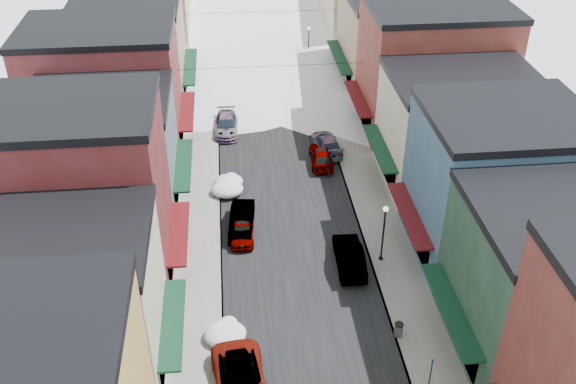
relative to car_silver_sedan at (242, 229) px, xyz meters
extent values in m
cube|color=black|center=(3.50, 36.16, -0.68)|extent=(10.00, 160.00, 0.01)
cube|color=gray|center=(-3.10, 36.16, -0.61)|extent=(3.20, 160.00, 0.15)
cube|color=gray|center=(10.10, 36.16, -0.61)|extent=(3.20, 160.00, 0.15)
cube|color=slate|center=(-1.55, 36.16, -0.61)|extent=(0.10, 160.00, 0.15)
cube|color=slate|center=(8.55, 36.16, -0.61)|extent=(0.10, 160.00, 0.15)
cube|color=beige|center=(-9.70, -11.34, 3.82)|extent=(10.00, 8.00, 9.00)
cube|color=black|center=(-9.70, -11.34, 8.57)|extent=(10.20, 8.20, 0.50)
cube|color=#0E341E|center=(-4.10, -11.34, 2.52)|extent=(1.20, 6.80, 0.15)
cube|color=maroon|center=(-10.20, -3.34, 5.32)|extent=(11.00, 8.00, 12.00)
cube|color=black|center=(-10.20, -3.34, 11.57)|extent=(11.20, 8.20, 0.50)
cube|color=#550E12|center=(-4.10, -3.34, 2.52)|extent=(1.20, 6.80, 0.15)
cube|color=slate|center=(-9.70, 5.16, 3.57)|extent=(10.00, 9.00, 8.50)
cube|color=black|center=(-9.70, 5.16, 8.07)|extent=(10.20, 9.20, 0.50)
cube|color=#0E341E|center=(-4.10, 5.16, 2.52)|extent=(1.20, 7.65, 0.15)
cube|color=maroon|center=(-10.70, 14.16, 4.57)|extent=(12.00, 9.00, 10.50)
cube|color=black|center=(-10.70, 14.16, 10.07)|extent=(12.20, 9.20, 0.50)
cube|color=#550E12|center=(-4.10, 14.16, 2.52)|extent=(1.20, 7.65, 0.15)
cube|color=tan|center=(-9.70, 24.16, 4.07)|extent=(10.00, 11.00, 9.50)
cube|color=black|center=(-9.70, 24.16, 9.07)|extent=(10.20, 11.20, 0.50)
cube|color=#0E341E|center=(-4.10, 24.16, 2.52)|extent=(1.20, 9.35, 0.15)
cube|color=#1D3C2A|center=(16.70, -11.84, 3.82)|extent=(10.00, 9.00, 9.00)
cube|color=black|center=(16.70, -11.84, 8.57)|extent=(10.20, 9.20, 0.50)
cube|color=#0E341E|center=(11.10, -11.84, 2.52)|extent=(1.20, 7.65, 0.15)
cube|color=#325671|center=(16.70, -2.84, 4.32)|extent=(10.00, 9.00, 10.00)
cube|color=black|center=(16.70, -2.84, 9.57)|extent=(10.20, 9.20, 0.50)
cube|color=#550E12|center=(11.10, -2.84, 2.52)|extent=(1.20, 7.65, 0.15)
cube|color=beige|center=(17.20, 6.16, 3.57)|extent=(11.00, 9.00, 8.50)
cube|color=black|center=(17.20, 6.16, 8.07)|extent=(11.20, 9.20, 0.50)
cube|color=#0E341E|center=(11.10, 6.16, 2.52)|extent=(1.20, 7.65, 0.15)
cube|color=maroon|center=(17.70, 15.16, 4.82)|extent=(12.00, 9.00, 11.00)
cube|color=black|center=(17.70, 15.16, 10.57)|extent=(12.20, 9.20, 0.50)
cube|color=#550E12|center=(11.10, 15.16, 2.52)|extent=(1.20, 7.65, 0.15)
cube|color=#957A62|center=(16.70, 25.16, 3.82)|extent=(10.00, 11.00, 9.00)
cube|color=#0E341E|center=(11.10, 25.16, 2.52)|extent=(1.20, 9.35, 0.15)
cube|color=gray|center=(-9.00, 38.16, 3.32)|extent=(9.00, 13.00, 8.00)
cube|color=gray|center=(16.00, 38.16, 3.32)|extent=(9.00, 13.00, 8.00)
cylinder|color=black|center=(3.50, 16.16, 5.52)|extent=(16.40, 0.04, 0.04)
cylinder|color=black|center=(3.50, 31.16, 5.52)|extent=(16.40, 0.04, 0.04)
imported|color=#95979C|center=(0.00, 0.00, 0.00)|extent=(1.80, 4.09, 1.37)
imported|color=black|center=(0.00, 0.93, 0.09)|extent=(2.14, 4.85, 1.55)
imported|color=gray|center=(-0.80, 16.01, 0.05)|extent=(2.18, 5.09, 1.46)
imported|color=black|center=(7.00, -3.86, 0.13)|extent=(1.87, 4.97, 1.62)
imported|color=gray|center=(7.05, 9.53, 0.08)|extent=(1.98, 4.56, 1.53)
imported|color=black|center=(7.80, 11.65, 0.05)|extent=(2.62, 5.24, 1.46)
imported|color=#A2A3AA|center=(2.37, 34.45, 0.11)|extent=(2.20, 4.78, 1.59)
imported|color=silver|center=(4.49, 36.61, 0.15)|extent=(3.52, 6.33, 1.67)
cylinder|color=black|center=(9.30, -14.71, 0.68)|extent=(0.07, 0.07, 2.42)
cube|color=#1D4FA0|center=(9.30, -14.71, 1.56)|extent=(0.05, 0.33, 0.44)
cylinder|color=#5A5D5F|center=(8.70, -10.59, -0.10)|extent=(0.50, 0.50, 0.86)
cylinder|color=black|center=(8.70, -10.59, 0.35)|extent=(0.54, 0.54, 0.06)
cylinder|color=black|center=(9.25, -3.57, -0.48)|extent=(0.30, 0.30, 0.10)
cylinder|color=black|center=(9.25, -3.57, 1.46)|extent=(0.12, 0.12, 3.99)
sphere|color=white|center=(9.25, -3.57, 3.61)|extent=(0.36, 0.36, 0.36)
cylinder|color=black|center=(8.70, 31.16, -0.49)|extent=(0.29, 0.29, 0.10)
cylinder|color=black|center=(8.70, 31.16, 1.43)|extent=(0.12, 0.12, 3.93)
sphere|color=white|center=(8.70, 31.16, 3.54)|extent=(0.35, 0.35, 0.35)
ellipsoid|color=white|center=(-1.40, -9.84, -0.16)|extent=(2.48, 2.10, 1.05)
ellipsoid|color=white|center=(-1.20, -8.64, -0.42)|extent=(1.06, 0.95, 0.53)
ellipsoid|color=white|center=(-0.95, 5.54, -0.15)|extent=(2.52, 2.13, 1.07)
ellipsoid|color=white|center=(-0.75, 6.74, -0.42)|extent=(1.08, 0.97, 0.54)
ellipsoid|color=white|center=(-0.80, 6.71, -0.21)|extent=(2.26, 1.91, 0.96)
ellipsoid|color=white|center=(-0.60, 7.91, -0.44)|extent=(0.97, 0.87, 0.48)
camera|label=1|loc=(-0.42, -36.55, 27.34)|focal=40.00mm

